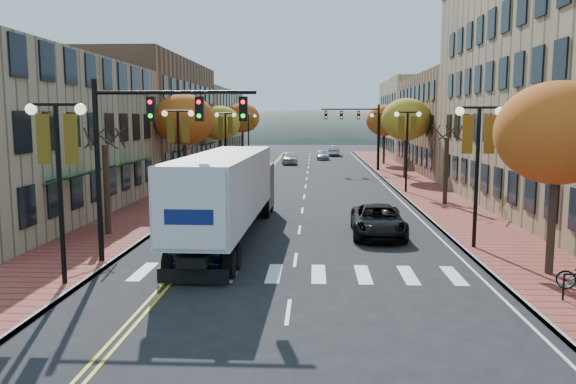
# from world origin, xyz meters

# --- Properties ---
(ground) EXTENTS (200.00, 200.00, 0.00)m
(ground) POSITION_xyz_m (0.00, 0.00, 0.00)
(ground) COLOR black
(ground) RESTS_ON ground
(sidewalk_left) EXTENTS (4.00, 85.00, 0.15)m
(sidewalk_left) POSITION_xyz_m (-9.00, 32.50, 0.07)
(sidewalk_left) COLOR brown
(sidewalk_left) RESTS_ON ground
(sidewalk_right) EXTENTS (4.00, 85.00, 0.15)m
(sidewalk_right) POSITION_xyz_m (9.00, 32.50, 0.07)
(sidewalk_right) COLOR brown
(sidewalk_right) RESTS_ON ground
(building_left_mid) EXTENTS (12.00, 24.00, 11.00)m
(building_left_mid) POSITION_xyz_m (-17.00, 36.00, 5.50)
(building_left_mid) COLOR brown
(building_left_mid) RESTS_ON ground
(building_left_far) EXTENTS (12.00, 26.00, 9.50)m
(building_left_far) POSITION_xyz_m (-17.00, 61.00, 4.75)
(building_left_far) COLOR #9E8966
(building_left_far) RESTS_ON ground
(building_right_mid) EXTENTS (15.00, 24.00, 10.00)m
(building_right_mid) POSITION_xyz_m (18.50, 42.00, 5.00)
(building_right_mid) COLOR brown
(building_right_mid) RESTS_ON ground
(building_right_far) EXTENTS (15.00, 20.00, 11.00)m
(building_right_far) POSITION_xyz_m (18.50, 64.00, 5.50)
(building_right_far) COLOR #9E8966
(building_right_far) RESTS_ON ground
(tree_left_a) EXTENTS (0.28, 0.28, 4.20)m
(tree_left_a) POSITION_xyz_m (-9.00, 8.00, 2.25)
(tree_left_a) COLOR #382619
(tree_left_a) RESTS_ON sidewalk_left
(tree_left_b) EXTENTS (4.48, 4.48, 7.21)m
(tree_left_b) POSITION_xyz_m (-9.00, 24.00, 5.45)
(tree_left_b) COLOR #382619
(tree_left_b) RESTS_ON sidewalk_left
(tree_left_c) EXTENTS (4.16, 4.16, 6.69)m
(tree_left_c) POSITION_xyz_m (-9.00, 40.00, 5.05)
(tree_left_c) COLOR #382619
(tree_left_c) RESTS_ON sidewalk_left
(tree_left_d) EXTENTS (4.61, 4.61, 7.42)m
(tree_left_d) POSITION_xyz_m (-9.00, 58.00, 5.60)
(tree_left_d) COLOR #382619
(tree_left_d) RESTS_ON sidewalk_left
(tree_right_a) EXTENTS (4.16, 4.16, 6.69)m
(tree_right_a) POSITION_xyz_m (9.00, 2.00, 5.05)
(tree_right_a) COLOR #382619
(tree_right_a) RESTS_ON sidewalk_right
(tree_right_b) EXTENTS (0.28, 0.28, 4.20)m
(tree_right_b) POSITION_xyz_m (9.00, 18.00, 2.25)
(tree_right_b) COLOR #382619
(tree_right_b) RESTS_ON sidewalk_right
(tree_right_c) EXTENTS (4.48, 4.48, 7.21)m
(tree_right_c) POSITION_xyz_m (9.00, 34.00, 5.45)
(tree_right_c) COLOR #382619
(tree_right_c) RESTS_ON sidewalk_right
(tree_right_d) EXTENTS (4.35, 4.35, 7.00)m
(tree_right_d) POSITION_xyz_m (9.00, 50.00, 5.29)
(tree_right_d) COLOR #382619
(tree_right_d) RESTS_ON sidewalk_right
(lamp_left_a) EXTENTS (1.96, 0.36, 6.05)m
(lamp_left_a) POSITION_xyz_m (-7.50, 0.00, 4.29)
(lamp_left_a) COLOR black
(lamp_left_a) RESTS_ON ground
(lamp_left_b) EXTENTS (1.96, 0.36, 6.05)m
(lamp_left_b) POSITION_xyz_m (-7.50, 16.00, 4.29)
(lamp_left_b) COLOR black
(lamp_left_b) RESTS_ON ground
(lamp_left_c) EXTENTS (1.96, 0.36, 6.05)m
(lamp_left_c) POSITION_xyz_m (-7.50, 34.00, 4.29)
(lamp_left_c) COLOR black
(lamp_left_c) RESTS_ON ground
(lamp_left_d) EXTENTS (1.96, 0.36, 6.05)m
(lamp_left_d) POSITION_xyz_m (-7.50, 52.00, 4.29)
(lamp_left_d) COLOR black
(lamp_left_d) RESTS_ON ground
(lamp_right_a) EXTENTS (1.96, 0.36, 6.05)m
(lamp_right_a) POSITION_xyz_m (7.50, 6.00, 4.29)
(lamp_right_a) COLOR black
(lamp_right_a) RESTS_ON ground
(lamp_right_b) EXTENTS (1.96, 0.36, 6.05)m
(lamp_right_b) POSITION_xyz_m (7.50, 24.00, 4.29)
(lamp_right_b) COLOR black
(lamp_right_b) RESTS_ON ground
(lamp_right_c) EXTENTS (1.96, 0.36, 6.05)m
(lamp_right_c) POSITION_xyz_m (7.50, 42.00, 4.29)
(lamp_right_c) COLOR black
(lamp_right_c) RESTS_ON ground
(traffic_mast_near) EXTENTS (6.10, 0.35, 7.00)m
(traffic_mast_near) POSITION_xyz_m (-5.48, 3.00, 4.92)
(traffic_mast_near) COLOR black
(traffic_mast_near) RESTS_ON ground
(traffic_mast_far) EXTENTS (6.10, 0.34, 7.00)m
(traffic_mast_far) POSITION_xyz_m (5.48, 42.00, 4.92)
(traffic_mast_far) COLOR black
(traffic_mast_far) RESTS_ON ground
(semi_truck) EXTENTS (2.89, 16.15, 4.03)m
(semi_truck) POSITION_xyz_m (-3.13, 7.83, 2.35)
(semi_truck) COLOR black
(semi_truck) RESTS_ON ground
(navy_sedan) EXTENTS (1.90, 5.25, 1.72)m
(navy_sedan) POSITION_xyz_m (-3.43, 3.49, 0.86)
(navy_sedan) COLOR black
(navy_sedan) RESTS_ON ground
(black_suv) EXTENTS (2.58, 5.35, 1.47)m
(black_suv) POSITION_xyz_m (3.76, 8.74, 0.73)
(black_suv) COLOR black
(black_suv) RESTS_ON ground
(car_far_white) EXTENTS (2.29, 4.74, 1.56)m
(car_far_white) POSITION_xyz_m (-2.37, 50.57, 0.78)
(car_far_white) COLOR silver
(car_far_white) RESTS_ON ground
(car_far_silver) EXTENTS (1.67, 4.05, 1.17)m
(car_far_silver) POSITION_xyz_m (1.82, 58.19, 0.59)
(car_far_silver) COLOR #9C9CA3
(car_far_silver) RESTS_ON ground
(car_far_oncoming) EXTENTS (1.86, 4.57, 1.47)m
(car_far_oncoming) POSITION_xyz_m (3.64, 66.05, 0.74)
(car_far_oncoming) COLOR #B2B1B9
(car_far_oncoming) RESTS_ON ground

